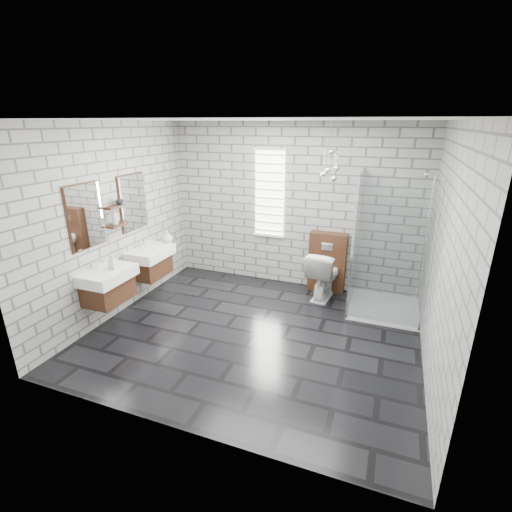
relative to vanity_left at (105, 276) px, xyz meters
The scene contains 20 objects.
floor 2.12m from the vanity_left, 15.38° to the left, with size 4.20×3.60×0.02m, color black.
ceiling 2.78m from the vanity_left, 15.38° to the left, with size 4.20×3.60×0.02m, color white.
wall_back 3.07m from the vanity_left, 50.76° to the left, with size 4.20×0.02×2.70m, color #A4A49F.
wall_front 2.38m from the vanity_left, 33.98° to the right, with size 4.20×0.02×2.70m, color #A4A49F.
wall_left 0.82m from the vanity_left, 111.13° to the left, with size 0.02×3.60×2.70m, color #A4A49F.
wall_right 4.09m from the vanity_left, ahead, with size 0.02×3.60×2.70m, color #A4A49F.
vanity_left is the anchor object (origin of this frame).
vanity_right 0.93m from the vanity_left, 90.00° to the left, with size 0.47×0.70×1.57m.
shelf_lower 0.75m from the vanity_left, 104.51° to the left, with size 0.14×0.30×0.03m, color #432414.
shelf_upper 0.96m from the vanity_left, 104.51° to the left, with size 0.14×0.30×0.03m, color #432414.
window 2.87m from the vanity_left, 56.84° to the left, with size 0.56×0.05×1.48m.
cistern_panel 3.40m from the vanity_left, 41.06° to the left, with size 0.60×0.20×1.00m, color #432414.
flush_plate 3.32m from the vanity_left, 39.70° to the left, with size 0.18×0.01×0.12m, color silver.
shower_enclosure 3.82m from the vanity_left, 26.61° to the left, with size 1.00×1.00×2.03m.
pendant_cluster 3.44m from the vanity_left, 36.42° to the left, with size 0.25×0.25×0.83m.
toilet 3.25m from the vanity_left, 37.72° to the left, with size 0.43×0.76×0.78m, color white.
soap_bottle_a 0.23m from the vanity_left, 31.11° to the left, with size 0.09×0.09×0.20m, color #B2B2B2.
soap_bottle_b 1.30m from the vanity_left, 83.74° to the left, with size 0.15×0.15×0.19m, color #B2B2B2.
soap_bottle_c 0.82m from the vanity_left, 104.50° to the left, with size 0.08×0.08×0.21m, color #B2B2B2.
vase 1.07m from the vanity_left, 101.11° to the left, with size 0.11×0.11×0.11m, color #B2B2B2.
Camera 1 is at (1.55, -4.06, 2.67)m, focal length 26.00 mm.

